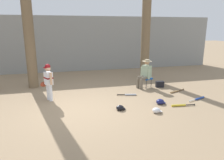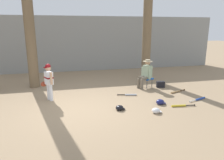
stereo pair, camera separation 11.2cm
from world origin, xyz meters
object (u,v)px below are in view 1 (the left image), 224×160
young_ballplayer (48,80)px  seated_spectator (145,73)px  batting_helmet_white (156,110)px  folding_stool (146,79)px  batting_helmet_black (120,108)px  bat_aluminum_silver (129,95)px  tree_near_player (29,32)px  handbag_beside_stool (160,84)px  bat_wood_tan (176,91)px  tree_behind_spectator (146,22)px  bat_blue_youth (198,99)px  batting_helmet_navy (160,102)px  bat_yellow_trainer (180,105)px

young_ballplayer → seated_spectator: bearing=10.5°
batting_helmet_white → folding_stool: bearing=73.0°
batting_helmet_black → bat_aluminum_silver: bearing=60.4°
folding_stool → bat_aluminum_silver: size_ratio=0.72×
batting_helmet_white → tree_near_player: bearing=135.2°
handbag_beside_stool → batting_helmet_white: (-1.38, -2.53, -0.06)m
folding_stool → bat_aluminum_silver: 1.49m
folding_stool → batting_helmet_white: size_ratio=1.76×
bat_wood_tan → tree_behind_spectator: bearing=97.2°
batting_helmet_white → handbag_beside_stool: bearing=61.3°
tree_behind_spectator → seated_spectator: 2.68m
seated_spectator → bat_blue_youth: seated_spectator is taller
tree_near_player → bat_aluminum_silver: 4.78m
tree_behind_spectator → seated_spectator: size_ratio=5.08×
tree_near_player → bat_aluminum_silver: size_ratio=7.27×
bat_wood_tan → batting_helmet_black: batting_helmet_black is taller
tree_behind_spectator → bat_aluminum_silver: 4.00m
seated_spectator → handbag_beside_stool: size_ratio=3.53×
batting_helmet_black → batting_helmet_navy: batting_helmet_navy is taller
folding_stool → seated_spectator: seated_spectator is taller
bat_yellow_trainer → batting_helmet_black: (-2.01, 0.18, 0.04)m
bat_blue_youth → tree_near_player: bearing=151.9°
folding_stool → young_ballplayer: bearing=-169.2°
seated_spectator → batting_helmet_white: (-0.74, -2.67, -0.57)m
tree_near_player → batting_helmet_navy: size_ratio=16.32×
handbag_beside_stool → bat_yellow_trainer: (-0.38, -2.23, -0.10)m
tree_behind_spectator → young_ballplayer: 5.45m
handbag_beside_stool → seated_spectator: bearing=167.3°
handbag_beside_stool → batting_helmet_black: 3.15m
tree_behind_spectator → bat_yellow_trainer: size_ratio=7.65×
bat_wood_tan → batting_helmet_black: bearing=-155.1°
handbag_beside_stool → bat_yellow_trainer: bearing=-99.7°
tree_near_player → bat_wood_tan: tree_near_player is taller
tree_behind_spectator → seated_spectator: tree_behind_spectator is taller
bat_blue_youth → bat_aluminum_silver: bearing=155.3°
young_ballplayer → bat_aluminum_silver: 2.99m
bat_blue_youth → bat_wood_tan: size_ratio=1.04×
batting_helmet_white → young_ballplayer: bearing=148.5°
handbag_beside_stool → bat_blue_youth: bearing=-71.3°
handbag_beside_stool → batting_helmet_white: bearing=-118.7°
tree_behind_spectator → bat_aluminum_silver: tree_behind_spectator is taller
bat_aluminum_silver → batting_helmet_white: size_ratio=2.45×
bat_yellow_trainer → batting_helmet_navy: (-0.55, 0.35, 0.05)m
handbag_beside_stool → bat_blue_youth: handbag_beside_stool is taller
handbag_beside_stool → bat_aluminum_silver: size_ratio=0.47×
tree_behind_spectator → batting_helmet_black: (-2.37, -3.73, -2.68)m
handbag_beside_stool → bat_blue_youth: 1.91m
batting_helmet_black → folding_stool: bearing=50.7°
folding_stool → batting_helmet_navy: (-0.38, -2.06, -0.28)m
bat_aluminum_silver → batting_helmet_black: 1.49m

